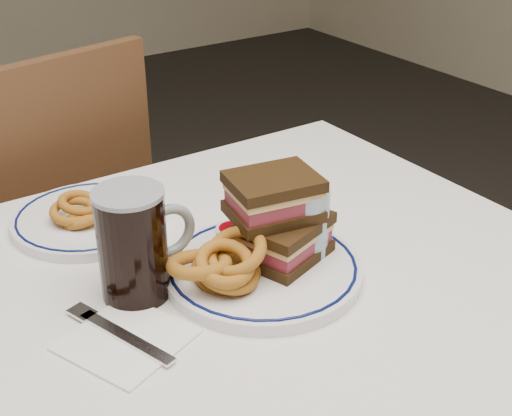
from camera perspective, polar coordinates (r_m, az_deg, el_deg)
dining_table at (r=1.01m, az=-8.09°, el=-13.55°), size 1.27×0.87×0.75m
chair_far at (r=1.65m, az=-16.78°, el=-2.25°), size 0.51×0.51×0.94m
main_plate at (r=1.00m, az=0.55°, el=-4.93°), size 0.28×0.28×0.02m
reuben_sandwich at (r=0.99m, az=1.87°, el=-0.75°), size 0.15×0.14×0.12m
onion_rings_main at (r=0.95m, az=-2.74°, el=-4.55°), size 0.14×0.11×0.09m
ketchup_ramekin at (r=1.04m, az=-1.88°, el=-2.19°), size 0.05×0.05×0.03m
beer_mug at (r=0.95m, az=-9.69°, el=-2.76°), size 0.14×0.09×0.16m
water_glass at (r=1.01m, az=3.72°, el=-1.44°), size 0.08×0.08×0.12m
far_plate at (r=1.17m, az=-13.21°, el=-0.81°), size 0.24×0.24×0.02m
onion_rings_far at (r=1.14m, az=-13.96°, el=-0.21°), size 0.09×0.09×0.06m
napkin_fork at (r=0.91m, az=-10.46°, el=-10.21°), size 0.18×0.19×0.01m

